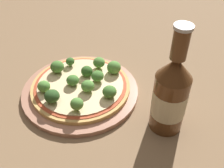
% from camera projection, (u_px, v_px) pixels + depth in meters
% --- Properties ---
extents(ground_plane, '(3.00, 3.00, 0.00)m').
position_uv_depth(ground_plane, '(80.00, 89.00, 0.65)').
color(ground_plane, '#846647').
extents(plate, '(0.28, 0.28, 0.01)m').
position_uv_depth(plate, '(81.00, 91.00, 0.63)').
color(plate, tan).
rests_on(plate, ground_plane).
extents(pizza, '(0.24, 0.24, 0.01)m').
position_uv_depth(pizza, '(81.00, 86.00, 0.63)').
color(pizza, tan).
rests_on(pizza, plate).
extents(broccoli_floret_0, '(0.03, 0.03, 0.03)m').
position_uv_depth(broccoli_floret_0, '(57.00, 67.00, 0.65)').
color(broccoli_floret_0, '#89A866').
rests_on(broccoli_floret_0, pizza).
extents(broccoli_floret_1, '(0.03, 0.03, 0.02)m').
position_uv_depth(broccoli_floret_1, '(72.00, 80.00, 0.61)').
color(broccoli_floret_1, '#89A866').
rests_on(broccoli_floret_1, pizza).
extents(broccoli_floret_2, '(0.03, 0.03, 0.03)m').
position_uv_depth(broccoli_floret_2, '(99.00, 62.00, 0.66)').
color(broccoli_floret_2, '#89A866').
rests_on(broccoli_floret_2, pizza).
extents(broccoli_floret_3, '(0.03, 0.03, 0.03)m').
position_uv_depth(broccoli_floret_3, '(44.00, 86.00, 0.59)').
color(broccoli_floret_3, '#89A866').
rests_on(broccoli_floret_3, pizza).
extents(broccoli_floret_4, '(0.03, 0.03, 0.03)m').
position_uv_depth(broccoli_floret_4, '(86.00, 71.00, 0.64)').
color(broccoli_floret_4, '#89A866').
rests_on(broccoli_floret_4, pizza).
extents(broccoli_floret_5, '(0.03, 0.03, 0.03)m').
position_uv_depth(broccoli_floret_5, '(77.00, 104.00, 0.55)').
color(broccoli_floret_5, '#89A866').
rests_on(broccoli_floret_5, pizza).
extents(broccoli_floret_6, '(0.03, 0.03, 0.03)m').
position_uv_depth(broccoli_floret_6, '(52.00, 96.00, 0.57)').
color(broccoli_floret_6, '#89A866').
rests_on(broccoli_floret_6, pizza).
extents(broccoli_floret_7, '(0.03, 0.03, 0.03)m').
position_uv_depth(broccoli_floret_7, '(110.00, 92.00, 0.58)').
color(broccoli_floret_7, '#89A866').
rests_on(broccoli_floret_7, pizza).
extents(broccoli_floret_8, '(0.03, 0.03, 0.03)m').
position_uv_depth(broccoli_floret_8, '(114.00, 67.00, 0.65)').
color(broccoli_floret_8, '#89A866').
rests_on(broccoli_floret_8, pizza).
extents(broccoli_floret_9, '(0.03, 0.03, 0.03)m').
position_uv_depth(broccoli_floret_9, '(88.00, 86.00, 0.59)').
color(broccoli_floret_9, '#89A866').
rests_on(broccoli_floret_9, pizza).
extents(broccoli_floret_10, '(0.03, 0.03, 0.03)m').
position_uv_depth(broccoli_floret_10, '(98.00, 76.00, 0.62)').
color(broccoli_floret_10, '#89A866').
rests_on(broccoli_floret_10, pizza).
extents(broccoli_floret_11, '(0.02, 0.02, 0.02)m').
position_uv_depth(broccoli_floret_11, '(70.00, 61.00, 0.67)').
color(broccoli_floret_11, '#89A866').
rests_on(broccoli_floret_11, pizza).
extents(beer_bottle, '(0.07, 0.07, 0.24)m').
position_uv_depth(beer_bottle, '(170.00, 95.00, 0.50)').
color(beer_bottle, '#563319').
rests_on(beer_bottle, ground_plane).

